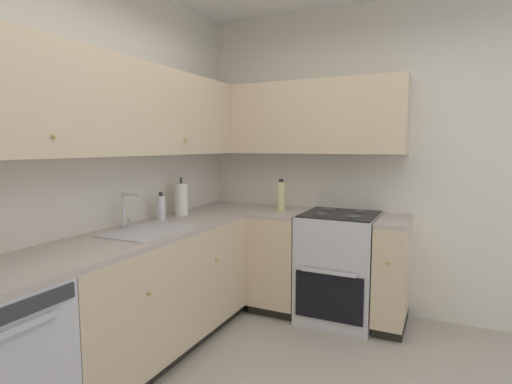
{
  "coord_description": "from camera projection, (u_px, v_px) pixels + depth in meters",
  "views": [
    {
      "loc": [
        -1.73,
        -0.54,
        1.48
      ],
      "look_at": [
        0.98,
        0.76,
        1.13
      ],
      "focal_mm": 28.25,
      "sensor_mm": 36.0,
      "label": 1
    }
  ],
  "objects": [
    {
      "name": "soap_bottle",
      "position": [
        161.0,
        207.0,
        3.17
      ],
      "size": [
        0.06,
        0.06,
        0.22
      ],
      "color": "silver",
      "rests_on": "countertop_back"
    },
    {
      "name": "faucet",
      "position": [
        126.0,
        207.0,
        2.82
      ],
      "size": [
        0.07,
        0.16,
        0.25
      ],
      "color": "silver",
      "rests_on": "countertop_back"
    },
    {
      "name": "upper_cabinets_back",
      "position": [
        112.0,
        108.0,
        2.61
      ],
      "size": [
        2.61,
        0.34,
        0.62
      ],
      "color": "beige"
    },
    {
      "name": "wall_back",
      "position": [
        61.0,
        168.0,
        2.49
      ],
      "size": [
        3.87,
        0.05,
        2.69
      ],
      "primitive_type": "cube",
      "color": "silver",
      "rests_on": "ground_plane"
    },
    {
      "name": "oven_range",
      "position": [
        339.0,
        266.0,
        3.45
      ],
      "size": [
        0.68,
        0.62,
        1.05
      ],
      "color": "silver",
      "rests_on": "ground_plane"
    },
    {
      "name": "paper_towel_roll",
      "position": [
        181.0,
        199.0,
        3.37
      ],
      "size": [
        0.11,
        0.11,
        0.33
      ],
      "color": "white",
      "rests_on": "countertop_back"
    },
    {
      "name": "sink",
      "position": [
        150.0,
        237.0,
        2.75
      ],
      "size": [
        0.61,
        0.4,
        0.1
      ],
      "color": "#B7B7BC",
      "rests_on": "countertop_back"
    },
    {
      "name": "wall_right",
      "position": [
        380.0,
        161.0,
        3.51
      ],
      "size": [
        0.05,
        3.31,
        2.69
      ],
      "primitive_type": "cube",
      "color": "silver",
      "rests_on": "ground_plane"
    },
    {
      "name": "lower_cabinets_back",
      "position": [
        151.0,
        294.0,
        2.84
      ],
      "size": [
        1.72,
        0.62,
        0.87
      ],
      "color": "beige",
      "rests_on": "ground_plane"
    },
    {
      "name": "upper_cabinets_right",
      "position": [
        299.0,
        118.0,
        3.59
      ],
      "size": [
        0.32,
        1.85,
        0.62
      ],
      "color": "beige"
    },
    {
      "name": "lower_cabinets_right",
      "position": [
        317.0,
        266.0,
        3.52
      ],
      "size": [
        0.62,
        1.3,
        0.87
      ],
      "color": "beige",
      "rests_on": "ground_plane"
    },
    {
      "name": "oil_bottle",
      "position": [
        281.0,
        196.0,
        3.59
      ],
      "size": [
        0.07,
        0.07,
        0.28
      ],
      "color": "beige",
      "rests_on": "countertop_right"
    },
    {
      "name": "countertop_back",
      "position": [
        149.0,
        232.0,
        2.78
      ],
      "size": [
        2.93,
        0.6,
        0.03
      ],
      "primitive_type": "cube",
      "color": "#B7A89E",
      "rests_on": "lower_cabinets_back"
    },
    {
      "name": "countertop_right",
      "position": [
        318.0,
        215.0,
        3.46
      ],
      "size": [
        0.6,
        1.3,
        0.03
      ],
      "color": "#B7A89E",
      "rests_on": "lower_cabinets_right"
    }
  ]
}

